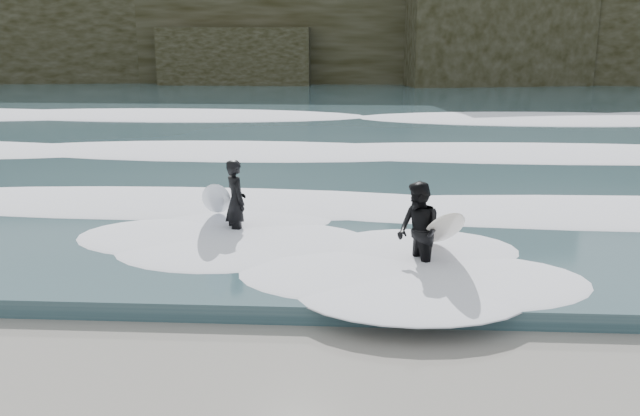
{
  "coord_description": "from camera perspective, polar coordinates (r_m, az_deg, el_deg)",
  "views": [
    {
      "loc": [
        0.5,
        -6.56,
        4.28
      ],
      "look_at": [
        -0.25,
        6.02,
        1.0
      ],
      "focal_mm": 40.0,
      "sensor_mm": 36.0,
      "label": 1
    }
  ],
  "objects": [
    {
      "name": "surfer_right",
      "position": [
        12.15,
        8.16,
        -1.87
      ],
      "size": [
        1.24,
        2.04,
        1.71
      ],
      "color": "black",
      "rests_on": "ground"
    },
    {
      "name": "sea",
      "position": [
        35.8,
        2.61,
        7.95
      ],
      "size": [
        90.0,
        52.0,
        0.3
      ],
      "primitive_type": "cube",
      "color": "#2F484F",
      "rests_on": "ground"
    },
    {
      "name": "foam_mid",
      "position": [
        22.89,
        2.12,
        4.87
      ],
      "size": [
        60.0,
        4.0,
        0.24
      ],
      "primitive_type": "ellipsoid",
      "color": "white",
      "rests_on": "sea"
    },
    {
      "name": "foam_far",
      "position": [
        31.79,
        2.5,
        7.66
      ],
      "size": [
        60.0,
        4.8,
        0.3
      ],
      "primitive_type": "ellipsoid",
      "color": "white",
      "rests_on": "sea"
    },
    {
      "name": "foam_near",
      "position": [
        16.04,
        1.52,
        0.59
      ],
      "size": [
        60.0,
        3.2,
        0.2
      ],
      "primitive_type": "ellipsoid",
      "color": "white",
      "rests_on": "sea"
    },
    {
      "name": "surfer_left",
      "position": [
        14.2,
        -7.1,
        0.53
      ],
      "size": [
        1.17,
        1.96,
        1.7
      ],
      "color": "black",
      "rests_on": "ground"
    },
    {
      "name": "headland",
      "position": [
        52.56,
        2.97,
        15.36
      ],
      "size": [
        70.0,
        9.0,
        10.0
      ],
      "primitive_type": "cube",
      "color": "black",
      "rests_on": "ground"
    }
  ]
}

